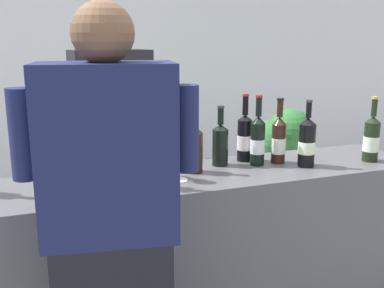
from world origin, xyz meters
The scene contains 17 objects.
wall_back centered at (0.00, 2.60, 1.40)m, with size 8.00×0.10×2.80m, color silver.
counter centered at (0.00, 0.00, 0.46)m, with size 2.49×0.50×0.93m, color #4C4C51.
wine_bottle_0 centered at (-0.14, 0.04, 1.05)m, with size 0.09×0.09×0.33m.
wine_bottle_1 centered at (-0.17, -0.11, 1.05)m, with size 0.07×0.07×0.33m.
wine_bottle_2 centered at (0.25, 0.11, 1.04)m, with size 0.08×0.08×0.31m.
wine_bottle_3 centered at (1.02, -0.09, 1.05)m, with size 0.08×0.08×0.34m.
wine_bottle_4 centered at (0.55, 0.05, 1.05)m, with size 0.07×0.07×0.34m.
wine_bottle_5 centered at (0.08, 0.04, 1.05)m, with size 0.08×0.08×0.32m.
wine_bottle_8 centered at (0.40, 0.14, 1.05)m, with size 0.08×0.08×0.36m.
wine_bottle_9 centered at (0.43, 0.05, 1.06)m, with size 0.07×0.07×0.36m.
wine_bottle_10 centered at (0.65, -0.06, 1.05)m, with size 0.09×0.09×0.34m.
wine_bottle_11 centered at (-0.59, 0.10, 1.05)m, with size 0.08×0.08×0.36m.
wine_glass centered at (-0.03, -0.07, 1.07)m, with size 0.08×0.08×0.21m.
ice_bucket centered at (-0.47, -0.08, 1.03)m, with size 0.23×0.23×0.21m.
person_server centered at (-0.20, 0.63, 0.83)m, with size 0.59×0.28×1.70m.
person_guest centered at (-0.43, -0.54, 0.81)m, with size 0.57×0.31×1.67m.
potted_shrub centered at (1.28, 1.29, 0.64)m, with size 0.59×0.51×1.00m.
Camera 1 is at (-0.65, -1.92, 1.56)m, focal length 41.90 mm.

